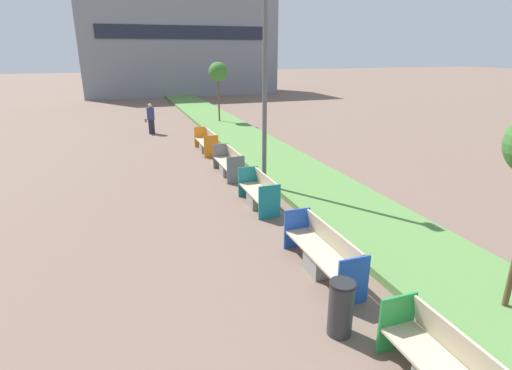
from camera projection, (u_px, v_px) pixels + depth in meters
The scene contains 10 objects.
planter_grass_strip at pixel (307, 180), 13.63m from camera, with size 2.80×120.00×0.18m.
building_backdrop at pixel (179, 39), 40.05m from camera, with size 18.65×6.88×10.66m.
bench_blue_frame at pixel (323, 255), 8.08m from camera, with size 0.65×2.39×0.94m.
bench_teal_frame at pixel (259, 194), 11.52m from camera, with size 0.65×1.90×0.94m.
bench_grey_frame at pixel (229, 165), 14.44m from camera, with size 0.65×2.05×0.94m.
bench_orange_frame at pixel (207, 144), 17.75m from camera, with size 0.65×2.14×0.94m.
litter_bin at pixel (341, 308), 6.27m from camera, with size 0.41×0.41×0.93m.
street_lamp_post at pixel (265, 57), 11.62m from camera, with size 0.24×0.44×7.46m.
sapling_tree_far at pixel (218, 72), 23.66m from camera, with size 1.11×1.11×3.66m.
pedestrian_walking at pixel (151, 119), 21.45m from camera, with size 0.53×0.24×1.62m.
Camera 1 is at (-2.70, 0.34, 4.32)m, focal length 28.00 mm.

